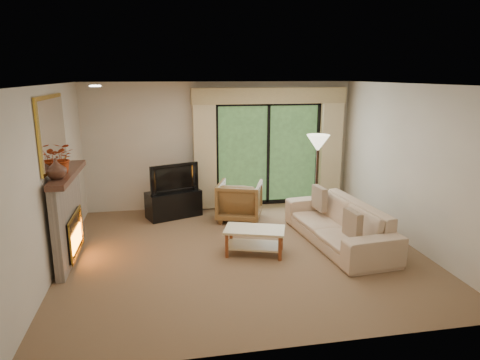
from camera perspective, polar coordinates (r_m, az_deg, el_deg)
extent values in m
plane|color=brown|center=(6.89, 0.46, -9.52)|extent=(5.50, 5.50, 0.00)
plane|color=silver|center=(6.32, 0.51, 12.66)|extent=(5.50, 5.50, 0.00)
plane|color=beige|center=(8.90, -2.58, 4.60)|extent=(5.00, 0.00, 5.00)
plane|color=beige|center=(4.15, 7.08, -6.46)|extent=(5.00, 0.00, 5.00)
plane|color=beige|center=(6.56, -23.84, 0.03)|extent=(0.00, 5.00, 5.00)
plane|color=beige|center=(7.50, 21.61, 1.86)|extent=(0.00, 5.00, 5.00)
cube|color=#D1BB8D|center=(8.72, -4.71, 3.70)|extent=(0.45, 0.18, 2.35)
cube|color=#D1BB8D|center=(9.38, 11.97, 4.17)|extent=(0.45, 0.18, 2.35)
cube|color=tan|center=(8.85, 4.02, 11.17)|extent=(3.20, 0.24, 0.32)
cube|color=black|center=(8.53, -8.83, -3.17)|extent=(1.13, 0.80, 0.52)
imported|color=black|center=(8.38, -8.97, 0.36)|extent=(0.96, 0.46, 0.56)
imported|color=brown|center=(8.23, -0.05, -2.77)|extent=(1.03, 1.04, 0.75)
imported|color=tan|center=(7.28, 12.95, -5.65)|extent=(1.15, 2.46, 0.69)
cube|color=brown|center=(6.58, 14.77, -5.68)|extent=(0.14, 0.41, 0.40)
cube|color=brown|center=(7.78, 10.53, -2.40)|extent=(0.15, 0.42, 0.42)
imported|color=#4D2D21|center=(6.23, -23.30, 1.39)|extent=(0.34, 0.34, 0.28)
imported|color=#9B3310|center=(6.56, -22.71, 2.73)|extent=(0.43, 0.39, 0.44)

